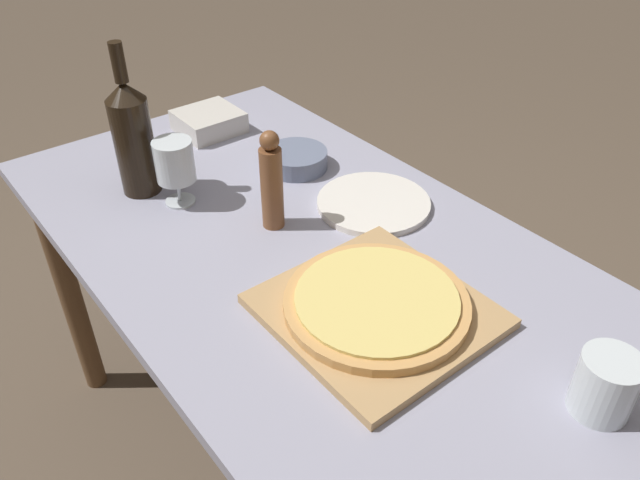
{
  "coord_description": "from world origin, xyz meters",
  "views": [
    {
      "loc": [
        -0.59,
        -0.76,
        1.5
      ],
      "look_at": [
        -0.02,
        -0.04,
        0.82
      ],
      "focal_mm": 35.0,
      "sensor_mm": 36.0,
      "label": 1
    }
  ],
  "objects": [
    {
      "name": "dinner_plate",
      "position": [
        0.2,
        0.05,
        0.77
      ],
      "size": [
        0.25,
        0.25,
        0.01
      ],
      "color": "silver",
      "rests_on": "dining_table"
    },
    {
      "name": "ground_plane",
      "position": [
        0.0,
        0.0,
        0.0
      ],
      "size": [
        12.0,
        12.0,
        0.0
      ],
      "primitive_type": "plane",
      "color": "brown"
    },
    {
      "name": "pepper_mill",
      "position": [
        -0.01,
        0.13,
        0.87
      ],
      "size": [
        0.05,
        0.05,
        0.21
      ],
      "color": "brown",
      "rests_on": "dining_table"
    },
    {
      "name": "dining_table",
      "position": [
        0.0,
        0.0,
        0.66
      ],
      "size": [
        0.78,
        1.5,
        0.76
      ],
      "color": "#9393A8",
      "rests_on": "ground_plane"
    },
    {
      "name": "drinking_tumbler",
      "position": [
        0.09,
        -0.55,
        0.81
      ],
      "size": [
        0.09,
        0.09,
        0.1
      ],
      "color": "silver",
      "rests_on": "dining_table"
    },
    {
      "name": "wine_glass",
      "position": [
        -0.12,
        0.33,
        0.86
      ],
      "size": [
        0.08,
        0.08,
        0.15
      ],
      "color": "silver",
      "rests_on": "dining_table"
    },
    {
      "name": "small_bowl",
      "position": [
        0.17,
        0.29,
        0.79
      ],
      "size": [
        0.15,
        0.15,
        0.04
      ],
      "color": "slate",
      "rests_on": "dining_table"
    },
    {
      "name": "food_container",
      "position": [
        0.11,
        0.59,
        0.79
      ],
      "size": [
        0.15,
        0.15,
        0.05
      ],
      "color": "beige",
      "rests_on": "dining_table"
    },
    {
      "name": "wine_bottle",
      "position": [
        -0.16,
        0.42,
        0.9
      ],
      "size": [
        0.08,
        0.08,
        0.34
      ],
      "color": "black",
      "rests_on": "dining_table"
    },
    {
      "name": "cutting_board",
      "position": [
        -0.03,
        -0.21,
        0.77
      ],
      "size": [
        0.34,
        0.35,
        0.02
      ],
      "color": "tan",
      "rests_on": "dining_table"
    },
    {
      "name": "pizza",
      "position": [
        -0.03,
        -0.21,
        0.79
      ],
      "size": [
        0.32,
        0.32,
        0.02
      ],
      "color": "tan",
      "rests_on": "cutting_board"
    }
  ]
}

